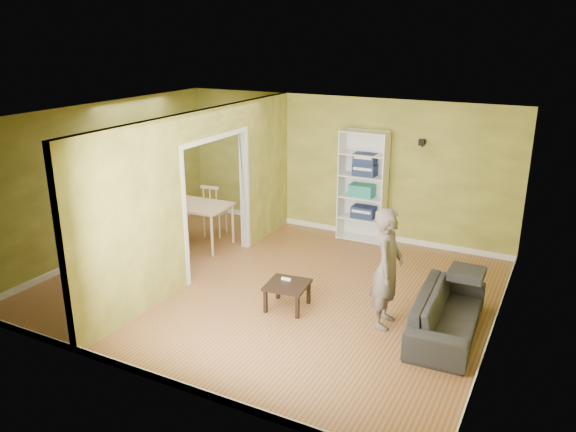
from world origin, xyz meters
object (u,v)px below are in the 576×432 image
at_px(person, 388,258).
at_px(chair_left, 160,214).
at_px(bookshelf, 364,186).
at_px(chair_far, 215,209).
at_px(dining_table, 195,208).
at_px(chair_near, 175,231).
at_px(sofa, 448,307).
at_px(coffee_table, 287,287).

bearing_deg(person, chair_left, 70.61).
relative_size(bookshelf, chair_far, 2.01).
height_order(bookshelf, chair_left, bookshelf).
bearing_deg(dining_table, chair_left, -178.11).
bearing_deg(chair_near, dining_table, 88.51).
bearing_deg(sofa, bookshelf, 35.24).
relative_size(person, coffee_table, 3.37).
distance_m(sofa, coffee_table, 2.16).
distance_m(person, chair_far, 4.38).
bearing_deg(coffee_table, chair_left, 157.65).
relative_size(sofa, bookshelf, 0.93).
xyz_separation_m(sofa, coffee_table, (-2.14, -0.35, -0.04)).
relative_size(bookshelf, chair_near, 2.16).
height_order(bookshelf, coffee_table, bookshelf).
distance_m(sofa, bookshelf, 3.60).
bearing_deg(chair_far, sofa, 150.63).
xyz_separation_m(coffee_table, chair_left, (-3.42, 1.41, 0.15)).
relative_size(sofa, person, 1.01).
relative_size(chair_left, chair_near, 0.98).
height_order(person, coffee_table, person).
distance_m(bookshelf, chair_left, 3.83).
bearing_deg(person, dining_table, 67.55).
xyz_separation_m(bookshelf, chair_left, (-3.37, -1.72, -0.56)).
xyz_separation_m(sofa, chair_near, (-4.70, 0.44, 0.11)).
xyz_separation_m(person, dining_table, (-3.98, 1.24, -0.25)).
distance_m(sofa, dining_table, 4.89).
bearing_deg(coffee_table, sofa, 9.21).
relative_size(chair_near, chair_far, 0.93).
bearing_deg(coffee_table, dining_table, 151.34).
xyz_separation_m(dining_table, chair_far, (0.02, 0.59, -0.19)).
bearing_deg(chair_left, person, 63.32).
bearing_deg(sofa, coffee_table, 96.31).
height_order(person, chair_near, person).
bearing_deg(coffee_table, chair_far, 142.17).
relative_size(person, dining_table, 1.53).
relative_size(coffee_table, chair_left, 0.60).
xyz_separation_m(bookshelf, chair_near, (-2.51, -2.34, -0.55)).
bearing_deg(person, coffee_table, 92.92).
bearing_deg(chair_far, chair_left, 26.99).
distance_m(chair_near, chair_far, 1.24).
xyz_separation_m(coffee_table, chair_far, (-2.60, 2.02, 0.19)).
height_order(bookshelf, chair_far, bookshelf).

